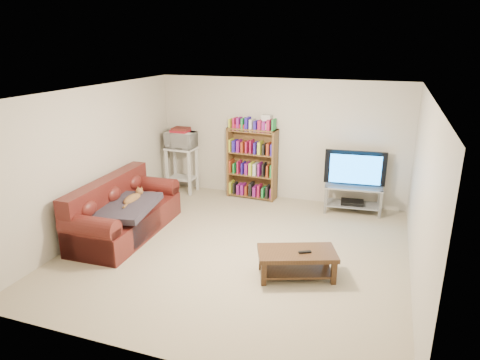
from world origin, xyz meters
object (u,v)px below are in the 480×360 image
at_px(tv_stand, 353,194).
at_px(bookshelf, 252,163).
at_px(coffee_table, 297,259).
at_px(sofa, 122,215).

distance_m(tv_stand, bookshelf, 2.07).
distance_m(coffee_table, tv_stand, 2.68).
bearing_deg(sofa, coffee_table, -9.77).
bearing_deg(bookshelf, sofa, -119.75).
height_order(tv_stand, bookshelf, bookshelf).
distance_m(sofa, coffee_table, 3.07).
bearing_deg(sofa, bookshelf, 55.33).
distance_m(sofa, tv_stand, 4.17).
height_order(sofa, bookshelf, bookshelf).
relative_size(coffee_table, bookshelf, 0.81).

